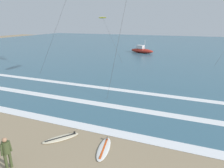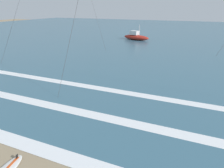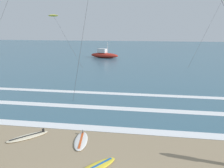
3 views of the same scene
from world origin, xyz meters
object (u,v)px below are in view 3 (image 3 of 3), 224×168
Objects in this scene: kite_yellow_mid_center at (54,16)px; surfboard_foreground_flat at (95,168)px; surfboard_near_water at (81,141)px; surfboard_left_pile at (28,137)px; offshore_boat at (104,55)px.

surfboard_foreground_flat is at bearing -65.84° from kite_yellow_mid_center.
surfboard_foreground_flat is 0.96× the size of surfboard_near_water.
kite_yellow_mid_center is at bearing 113.84° from surfboard_near_water.
surfboard_left_pile is 34.01m from offshore_boat.
offshore_boat is at bearing 99.98° from surfboard_near_water.
kite_yellow_mid_center is (-11.85, 32.92, 7.09)m from surfboard_left_pile.
kite_yellow_mid_center reaches higher than surfboard_near_water.
kite_yellow_mid_center is (-15.78, 35.18, 7.09)m from surfboard_foreground_flat.
surfboard_near_water is at bearing 118.65° from surfboard_foreground_flat.
surfboard_foreground_flat is 39.20m from kite_yellow_mid_center.
surfboard_near_water is 36.70m from kite_yellow_mid_center.
surfboard_near_water is 0.18× the size of kite_yellow_mid_center.
surfboard_foreground_flat is 1.04× the size of surfboard_left_pile.
surfboard_left_pile is at bearing 150.13° from surfboard_foreground_flat.
kite_yellow_mid_center is 2.26× the size of offshore_boat.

